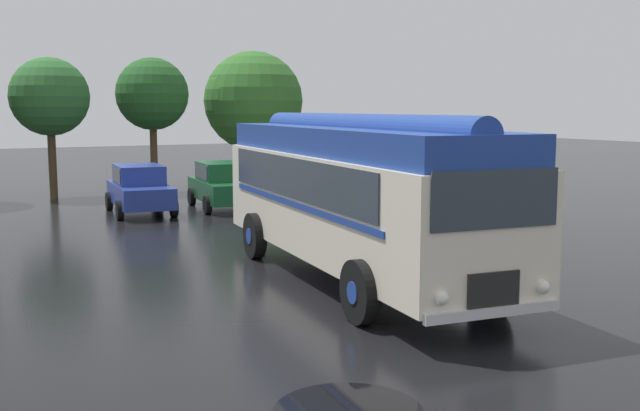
{
  "coord_description": "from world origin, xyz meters",
  "views": [
    {
      "loc": [
        -9.01,
        -12.47,
        3.6
      ],
      "look_at": [
        -0.96,
        2.37,
        1.4
      ],
      "focal_mm": 42.0,
      "sensor_mm": 36.0,
      "label": 1
    }
  ],
  "objects": [
    {
      "name": "tree_left_of_centre",
      "position": [
        -4.07,
        18.98,
        4.05
      ],
      "size": [
        3.11,
        3.11,
        5.62
      ],
      "color": "#4C3823",
      "rests_on": "ground"
    },
    {
      "name": "tree_centre",
      "position": [
        0.02,
        19.01,
        4.14
      ],
      "size": [
        3.06,
        3.06,
        5.74
      ],
      "color": "#4C3823",
      "rests_on": "ground"
    },
    {
      "name": "car_mid_right",
      "position": [
        3.2,
        13.62,
        0.85
      ],
      "size": [
        2.42,
        4.4,
        1.66
      ],
      "color": "silver",
      "rests_on": "ground"
    },
    {
      "name": "car_mid_left",
      "position": [
        0.71,
        12.84,
        0.85
      ],
      "size": [
        2.34,
        4.38,
        1.66
      ],
      "color": "#144C28",
      "rests_on": "ground"
    },
    {
      "name": "ground_plane",
      "position": [
        0.0,
        0.0,
        0.0
      ],
      "size": [
        120.0,
        120.0,
        0.0
      ],
      "primitive_type": "plane",
      "color": "black"
    },
    {
      "name": "puddle_patch",
      "position": [
        -4.62,
        -5.1,
        0.0
      ],
      "size": [
        1.82,
        1.82,
        0.01
      ],
      "primitive_type": "cylinder",
      "color": "black",
      "rests_on": "ground"
    },
    {
      "name": "vintage_bus",
      "position": [
        -0.96,
        0.86,
        1.89
      ],
      "size": [
        3.67,
        10.32,
        3.49
      ],
      "color": "silver",
      "rests_on": "ground"
    },
    {
      "name": "car_near_left",
      "position": [
        -2.27,
        12.96,
        0.85
      ],
      "size": [
        2.27,
        4.35,
        1.66
      ],
      "color": "navy",
      "rests_on": "ground"
    },
    {
      "name": "car_far_right",
      "position": [
        6.24,
        12.81,
        0.85
      ],
      "size": [
        2.17,
        4.3,
        1.66
      ],
      "color": "#4C5156",
      "rests_on": "ground"
    },
    {
      "name": "tree_right_of_centre",
      "position": [
        4.84,
        19.87,
        3.95
      ],
      "size": [
        4.63,
        4.6,
        6.24
      ],
      "color": "#4C3823",
      "rests_on": "ground"
    }
  ]
}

